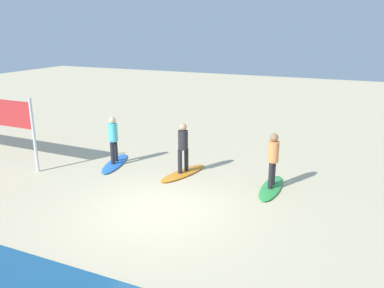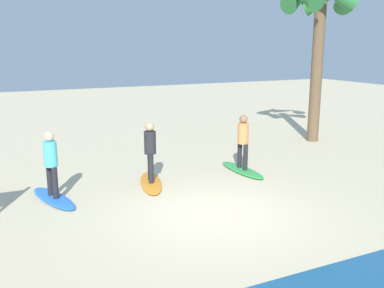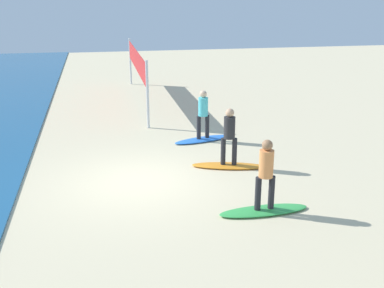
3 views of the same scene
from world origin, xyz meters
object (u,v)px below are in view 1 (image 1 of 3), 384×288
at_px(surfer_green, 273,156).
at_px(surfboard_orange, 183,173).
at_px(surfboard_green, 271,188).
at_px(surfboard_blue, 115,163).
at_px(surfer_orange, 183,144).
at_px(surfer_blue, 113,136).

distance_m(surfer_green, surfboard_orange, 3.09).
xyz_separation_m(surfboard_green, surfboard_blue, (5.54, 0.10, 0.00)).
relative_size(surfboard_green, surfer_orange, 1.28).
bearing_deg(surfboard_orange, surfer_orange, 0.00).
bearing_deg(surfboard_green, surfboard_blue, -89.82).
bearing_deg(surfer_green, surfboard_orange, -0.66).
bearing_deg(surfboard_green, surfer_orange, -91.46).
bearing_deg(surfer_green, surfer_blue, 0.99).
relative_size(surfer_green, surfer_orange, 1.00).
bearing_deg(surfer_green, surfer_orange, -0.66).
height_order(surfer_green, surfer_orange, same).
height_order(surfer_green, surfer_blue, same).
height_order(surfboard_green, surfboard_blue, same).
bearing_deg(surfer_blue, surfboard_blue, 0.00).
bearing_deg(surfer_blue, surfer_green, -179.01).
relative_size(surfboard_green, surfboard_blue, 1.00).
relative_size(surfer_green, surfboard_orange, 0.78).
height_order(surfboard_green, surfer_orange, surfer_orange).
xyz_separation_m(surfboard_green, surfer_green, (0.00, 0.00, 0.99)).
xyz_separation_m(surfer_green, surfer_orange, (2.93, -0.03, 0.00)).
height_order(surfer_green, surfboard_orange, surfer_green).
height_order(surfboard_orange, surfboard_blue, same).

